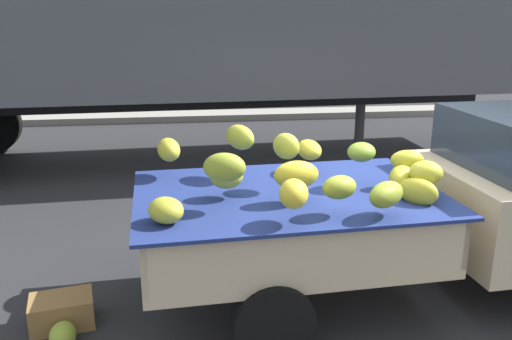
% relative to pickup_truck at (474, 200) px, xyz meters
% --- Properties ---
extents(ground, '(220.00, 220.00, 0.00)m').
position_rel_pickup_truck_xyz_m(ground, '(-0.99, 0.16, -0.89)').
color(ground, '#28282B').
extents(curb_strip, '(80.00, 0.80, 0.16)m').
position_rel_pickup_truck_xyz_m(curb_strip, '(-0.99, 8.78, -0.81)').
color(curb_strip, gray).
rests_on(curb_strip, ground).
extents(pickup_truck, '(4.78, 2.04, 1.70)m').
position_rel_pickup_truck_xyz_m(pickup_truck, '(0.00, 0.00, 0.00)').
color(pickup_truck, '#CCB793').
rests_on(pickup_truck, ground).
extents(semi_trailer, '(12.11, 3.15, 3.95)m').
position_rel_pickup_truck_xyz_m(semi_trailer, '(-2.80, 4.99, 1.65)').
color(semi_trailer, '#4C5156').
rests_on(semi_trailer, ground).
extents(fallen_banana_bunch_near_tailgate, '(0.25, 0.32, 0.20)m').
position_rel_pickup_truck_xyz_m(fallen_banana_bunch_near_tailgate, '(-3.72, -0.56, -0.79)').
color(fallen_banana_bunch_near_tailgate, '#8BA230').
rests_on(fallen_banana_bunch_near_tailgate, ground).
extents(produce_crate, '(0.58, 0.46, 0.26)m').
position_rel_pickup_truck_xyz_m(produce_crate, '(-3.79, -0.24, -0.76)').
color(produce_crate, olive).
rests_on(produce_crate, ground).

